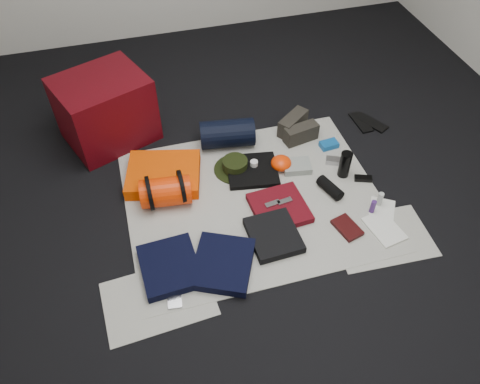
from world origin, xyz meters
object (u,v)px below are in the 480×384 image
object	(u,v)px
water_bottle	(345,164)
compact_camera	(333,161)
navy_duffel	(227,134)
sleeping_pad	(164,174)
paperback_book	(347,228)
red_cabinet	(105,110)
stuff_sack	(166,192)

from	to	relation	value
water_bottle	compact_camera	size ratio (longest dim) A/B	2.01
navy_duffel	compact_camera	world-z (taller)	navy_duffel
sleeping_pad	compact_camera	size ratio (longest dim) A/B	4.96
navy_duffel	paperback_book	xyz separation A→B (m)	(0.50, -0.94, -0.09)
navy_duffel	red_cabinet	bearing A→B (deg)	166.44
red_cabinet	paperback_book	distance (m)	1.82
compact_camera	paperback_book	distance (m)	0.58
compact_camera	paperback_book	bearing A→B (deg)	-79.72
sleeping_pad	water_bottle	size ratio (longest dim) A/B	2.47
red_cabinet	sleeping_pad	size ratio (longest dim) A/B	1.23
sleeping_pad	stuff_sack	size ratio (longest dim) A/B	1.51
red_cabinet	compact_camera	distance (m)	1.62
navy_duffel	water_bottle	world-z (taller)	navy_duffel
navy_duffel	paperback_book	distance (m)	1.07
sleeping_pad	paperback_book	distance (m)	1.23
navy_duffel	compact_camera	xyz separation A→B (m)	(0.65, -0.38, -0.08)
red_cabinet	stuff_sack	bearing A→B (deg)	-90.87
red_cabinet	compact_camera	bearing A→B (deg)	-47.51
sleeping_pad	water_bottle	xyz separation A→B (m)	(1.16, -0.28, 0.05)
compact_camera	paperback_book	world-z (taller)	compact_camera
sleeping_pad	navy_duffel	size ratio (longest dim) A/B	1.25
paperback_book	navy_duffel	bearing A→B (deg)	103.24
sleeping_pad	compact_camera	distance (m)	1.16
compact_camera	water_bottle	bearing A→B (deg)	-56.39
water_bottle	navy_duffel	bearing A→B (deg)	142.97
red_cabinet	paperback_book	world-z (taller)	red_cabinet
stuff_sack	paperback_book	bearing A→B (deg)	-26.84
stuff_sack	sleeping_pad	bearing A→B (deg)	86.29
stuff_sack	compact_camera	xyz separation A→B (m)	(1.16, 0.05, -0.07)
stuff_sack	red_cabinet	bearing A→B (deg)	110.82
stuff_sack	navy_duffel	xyz separation A→B (m)	(0.51, 0.43, 0.01)
stuff_sack	water_bottle	size ratio (longest dim) A/B	1.64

